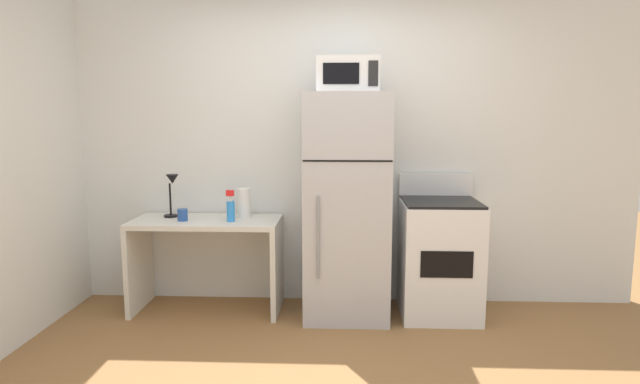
% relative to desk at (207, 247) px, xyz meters
% --- Properties ---
extents(wall_back_white, '(5.00, 0.10, 2.60)m').
position_rel_desk_xyz_m(wall_back_white, '(1.03, 0.34, 0.78)').
color(wall_back_white, silver).
rests_on(wall_back_white, ground).
extents(desk, '(1.18, 0.55, 0.75)m').
position_rel_desk_xyz_m(desk, '(0.00, 0.00, 0.00)').
color(desk, silver).
rests_on(desk, ground).
extents(desk_lamp, '(0.14, 0.12, 0.35)m').
position_rel_desk_xyz_m(desk_lamp, '(-0.29, 0.07, 0.47)').
color(desk_lamp, black).
rests_on(desk_lamp, desk).
extents(coffee_mug, '(0.08, 0.08, 0.09)m').
position_rel_desk_xyz_m(coffee_mug, '(-0.17, -0.06, 0.27)').
color(coffee_mug, '#264C99').
rests_on(coffee_mug, desk).
extents(paper_towel_roll, '(0.11, 0.11, 0.24)m').
position_rel_desk_xyz_m(paper_towel_roll, '(0.29, 0.08, 0.35)').
color(paper_towel_roll, white).
rests_on(paper_towel_roll, desk).
extents(spray_bottle, '(0.06, 0.06, 0.25)m').
position_rel_desk_xyz_m(spray_bottle, '(0.22, -0.07, 0.32)').
color(spray_bottle, '#2D8CEA').
rests_on(spray_bottle, desk).
extents(refrigerator, '(0.65, 0.66, 1.74)m').
position_rel_desk_xyz_m(refrigerator, '(1.13, -0.05, 0.35)').
color(refrigerator, '#B7B7BC').
rests_on(refrigerator, ground).
extents(microwave, '(0.46, 0.35, 0.26)m').
position_rel_desk_xyz_m(microwave, '(1.13, -0.07, 1.35)').
color(microwave, silver).
rests_on(microwave, refrigerator).
extents(oven_range, '(0.60, 0.61, 1.10)m').
position_rel_desk_xyz_m(oven_range, '(1.86, -0.02, -0.06)').
color(oven_range, white).
rests_on(oven_range, ground).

